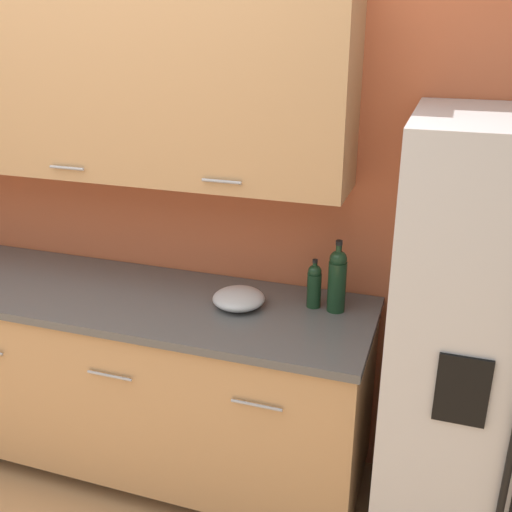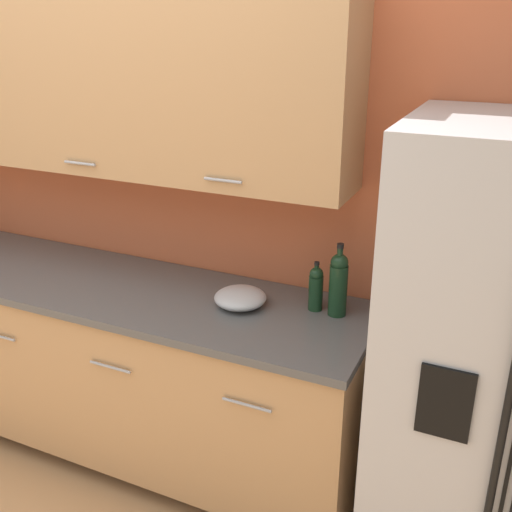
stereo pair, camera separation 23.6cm
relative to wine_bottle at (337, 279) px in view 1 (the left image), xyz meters
name	(u,v)px [view 1 (the left image)]	position (x,y,z in m)	size (l,w,h in m)	color
wall_back	(114,154)	(-1.09, 0.16, 0.40)	(10.00, 0.39, 2.60)	#BC5B38
counter_unit	(93,370)	(-1.13, -0.12, -0.59)	(2.62, 0.64, 0.91)	black
wine_bottle	(337,279)	(0.00, 0.00, 0.00)	(0.08, 0.08, 0.31)	black
oil_bottle	(314,285)	(-0.10, 0.01, -0.04)	(0.06, 0.06, 0.21)	black
mixing_bowl	(239,298)	(-0.39, -0.09, -0.10)	(0.22, 0.22, 0.07)	#A3A3A5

